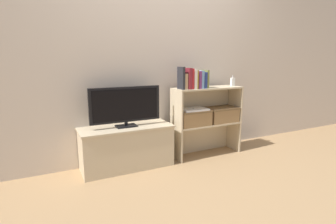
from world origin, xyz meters
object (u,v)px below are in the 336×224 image
(book_charcoal, at_px, (181,78))
(storage_basket_left, at_px, (193,117))
(book_olive, at_px, (205,79))
(laptop, at_px, (193,109))
(tv_stand, at_px, (127,147))
(book_ivory, at_px, (193,79))
(book_crimson, at_px, (190,79))
(book_maroon, at_px, (187,78))
(book_plum, at_px, (197,80))
(book_mustard, at_px, (195,79))
(book_skyblue, at_px, (200,79))
(tv, at_px, (126,105))
(book_navy, at_px, (203,80))
(book_tan, at_px, (184,81))
(baby_monitor, at_px, (233,82))
(storage_basket_right, at_px, (221,114))

(book_charcoal, distance_m, storage_basket_left, 0.51)
(book_olive, distance_m, laptop, 0.38)
(tv_stand, distance_m, book_ivory, 1.08)
(book_olive, bearing_deg, book_crimson, 180.00)
(book_maroon, distance_m, book_plum, 0.13)
(book_ivory, bearing_deg, book_olive, 0.00)
(book_charcoal, relative_size, book_plum, 1.25)
(book_charcoal, xyz_separation_m, book_mustard, (0.19, 0.00, -0.02))
(book_skyblue, bearing_deg, book_olive, 0.00)
(tv, bearing_deg, storage_basket_left, -4.00)
(tv, distance_m, book_skyblue, 0.93)
(book_navy, bearing_deg, tv, 174.81)
(book_olive, bearing_deg, book_tan, 180.00)
(book_navy, bearing_deg, book_ivory, 180.00)
(book_maroon, relative_size, book_crimson, 1.02)
(book_crimson, relative_size, book_navy, 1.24)
(book_maroon, relative_size, book_ivory, 1.06)
(book_tan, height_order, baby_monitor, book_tan)
(laptop, bearing_deg, book_ivory, -140.10)
(storage_basket_right, bearing_deg, tv, 177.36)
(book_crimson, height_order, book_plum, book_crimson)
(tv_stand, xyz_separation_m, book_ivory, (0.79, -0.09, 0.73))
(tv_stand, height_order, book_navy, book_navy)
(tv_stand, relative_size, storage_basket_left, 2.53)
(book_tan, height_order, storage_basket_right, book_tan)
(book_skyblue, bearing_deg, book_plum, 180.00)
(book_navy, height_order, laptop, book_navy)
(book_plum, bearing_deg, book_ivory, 180.00)
(book_tan, distance_m, book_navy, 0.26)
(book_mustard, bearing_deg, storage_basket_right, 3.67)
(tv, bearing_deg, storage_basket_right, -2.64)
(book_maroon, height_order, book_plum, book_maroon)
(book_ivory, distance_m, book_olive, 0.17)
(book_tan, xyz_separation_m, book_plum, (0.18, 0.00, 0.01))
(book_mustard, xyz_separation_m, book_navy, (0.11, 0.00, -0.01))
(book_maroon, bearing_deg, baby_monitor, 3.45)
(storage_basket_left, relative_size, laptop, 1.23)
(baby_monitor, bearing_deg, laptop, -178.55)
(book_tan, xyz_separation_m, baby_monitor, (0.74, 0.04, -0.04))
(book_navy, xyz_separation_m, storage_basket_right, (0.31, 0.03, -0.44))
(baby_monitor, height_order, storage_basket_left, baby_monitor)
(book_charcoal, height_order, storage_basket_right, book_charcoal)
(book_crimson, xyz_separation_m, book_navy, (0.17, 0.00, -0.02))
(tv_stand, distance_m, baby_monitor, 1.56)
(book_ivory, distance_m, book_navy, 0.14)
(tv, bearing_deg, book_skyblue, -5.43)
(book_charcoal, relative_size, storage_basket_left, 0.63)
(book_skyblue, xyz_separation_m, book_olive, (0.07, 0.00, 0.00))
(book_plum, xyz_separation_m, book_olive, (0.11, 0.00, 0.00))
(book_maroon, relative_size, book_plum, 1.18)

